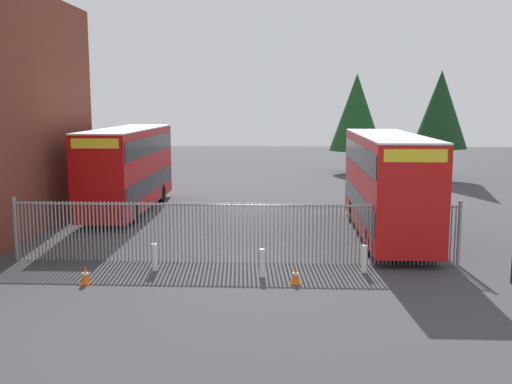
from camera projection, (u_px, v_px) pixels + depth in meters
ground_plane at (260, 220)px, 29.65m from camera, size 100.00×100.00×0.00m
palisade_fence at (233, 231)px, 21.61m from camera, size 16.25×0.14×2.35m
double_decker_bus_near_gate at (387, 181)px, 25.66m from camera, size 2.54×10.81×4.42m
double_decker_bus_behind_fence_left at (128, 166)px, 31.61m from camera, size 2.54×10.81×4.42m
bollard_near_left at (154, 257)px, 20.67m from camera, size 0.20×0.20×0.95m
bollard_center_front at (262, 263)px, 19.94m from camera, size 0.20×0.20×0.95m
bollard_near_right at (364, 259)px, 20.45m from camera, size 0.20×0.20×0.95m
traffic_cone_by_gate at (85, 275)px, 19.17m from camera, size 0.34×0.34×0.59m
traffic_cone_mid_forecourt at (295, 275)px, 19.17m from camera, size 0.34×0.34×0.59m
tree_tall_back at (356, 112)px, 48.77m from camera, size 4.37×4.37×8.09m
tree_short_side at (441, 110)px, 44.39m from camera, size 4.03×4.03×8.12m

